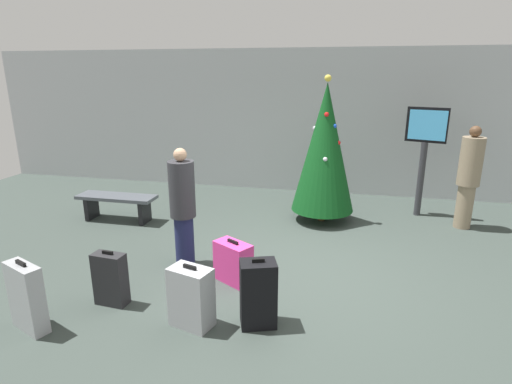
% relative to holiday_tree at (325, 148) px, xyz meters
% --- Properties ---
extents(ground_plane, '(16.00, 16.00, 0.00)m').
position_rel_holiday_tree_xyz_m(ground_plane, '(-0.22, -2.27, -1.35)').
color(ground_plane, '#38423D').
extents(back_wall, '(16.00, 0.20, 3.15)m').
position_rel_holiday_tree_xyz_m(back_wall, '(-0.22, 2.00, 0.22)').
color(back_wall, '#B7BCC1').
rests_on(back_wall, ground_plane).
extents(holiday_tree, '(1.12, 1.12, 2.60)m').
position_rel_holiday_tree_xyz_m(holiday_tree, '(0.00, 0.00, 0.00)').
color(holiday_tree, '#4C3319').
rests_on(holiday_tree, ground_plane).
extents(flight_info_kiosk, '(0.70, 0.31, 2.04)m').
position_rel_holiday_tree_xyz_m(flight_info_kiosk, '(1.77, 0.70, 0.03)').
color(flight_info_kiosk, '#333338').
rests_on(flight_info_kiosk, ground_plane).
extents(waiting_bench, '(1.45, 0.44, 0.48)m').
position_rel_holiday_tree_xyz_m(waiting_bench, '(-3.67, -0.84, -0.99)').
color(waiting_bench, '#4C5159').
rests_on(waiting_bench, ground_plane).
extents(traveller_0, '(0.47, 0.47, 1.68)m').
position_rel_holiday_tree_xyz_m(traveller_0, '(-1.77, -2.26, -0.47)').
color(traveller_0, '#1E234C').
rests_on(traveller_0, ground_plane).
extents(traveller_1, '(0.49, 0.49, 1.79)m').
position_rel_holiday_tree_xyz_m(traveller_1, '(2.45, 0.19, -0.41)').
color(traveller_1, gray).
rests_on(traveller_1, ground_plane).
extents(suitcase_0, '(0.51, 0.34, 0.79)m').
position_rel_holiday_tree_xyz_m(suitcase_0, '(-2.79, -4.06, -0.97)').
color(suitcase_0, '#9EA0A5').
rests_on(suitcase_0, ground_plane).
extents(suitcase_1, '(0.45, 0.38, 0.78)m').
position_rel_holiday_tree_xyz_m(suitcase_1, '(-0.44, -3.45, -0.98)').
color(suitcase_1, black).
rests_on(suitcase_1, ground_plane).
extents(suitcase_2, '(0.51, 0.38, 0.71)m').
position_rel_holiday_tree_xyz_m(suitcase_2, '(-1.14, -3.62, -1.01)').
color(suitcase_2, '#9EA0A5').
rests_on(suitcase_2, ground_plane).
extents(suitcase_3, '(0.56, 0.48, 0.57)m').
position_rel_holiday_tree_xyz_m(suitcase_3, '(-0.97, -2.58, -1.08)').
color(suitcase_3, '#E5388C').
rests_on(suitcase_3, ground_plane).
extents(suitcase_4, '(0.39, 0.22, 0.67)m').
position_rel_holiday_tree_xyz_m(suitcase_4, '(-2.22, -3.42, -1.03)').
color(suitcase_4, '#232326').
rests_on(suitcase_4, ground_plane).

